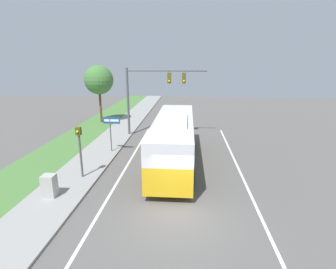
{
  "coord_description": "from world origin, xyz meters",
  "views": [
    {
      "loc": [
        0.29,
        -10.37,
        6.61
      ],
      "look_at": [
        -1.05,
        7.18,
        1.66
      ],
      "focal_mm": 28.0,
      "sensor_mm": 36.0,
      "label": 1
    }
  ],
  "objects_px": {
    "bus": "(174,137)",
    "pedestrian_signal": "(80,144)",
    "signal_gantry": "(152,87)",
    "street_sign": "(111,127)",
    "utility_cabinet": "(49,186)"
  },
  "relations": [
    {
      "from": "utility_cabinet",
      "to": "signal_gantry",
      "type": "bearing_deg",
      "value": 72.99
    },
    {
      "from": "bus",
      "to": "pedestrian_signal",
      "type": "distance_m",
      "value": 5.94
    },
    {
      "from": "pedestrian_signal",
      "to": "utility_cabinet",
      "type": "height_order",
      "value": "pedestrian_signal"
    },
    {
      "from": "bus",
      "to": "street_sign",
      "type": "relative_size",
      "value": 3.92
    },
    {
      "from": "signal_gantry",
      "to": "utility_cabinet",
      "type": "height_order",
      "value": "signal_gantry"
    },
    {
      "from": "bus",
      "to": "utility_cabinet",
      "type": "height_order",
      "value": "bus"
    },
    {
      "from": "street_sign",
      "to": "utility_cabinet",
      "type": "relative_size",
      "value": 2.45
    },
    {
      "from": "bus",
      "to": "street_sign",
      "type": "xyz_separation_m",
      "value": [
        -4.68,
        1.61,
        0.18
      ]
    },
    {
      "from": "bus",
      "to": "signal_gantry",
      "type": "distance_m",
      "value": 7.32
    },
    {
      "from": "pedestrian_signal",
      "to": "utility_cabinet",
      "type": "xyz_separation_m",
      "value": [
        -0.69,
        -2.35,
        -1.42
      ]
    },
    {
      "from": "bus",
      "to": "signal_gantry",
      "type": "xyz_separation_m",
      "value": [
        -2.26,
        6.46,
        2.61
      ]
    },
    {
      "from": "signal_gantry",
      "to": "bus",
      "type": "bearing_deg",
      "value": -70.7
    },
    {
      "from": "pedestrian_signal",
      "to": "signal_gantry",
      "type": "bearing_deg",
      "value": 72.86
    },
    {
      "from": "signal_gantry",
      "to": "utility_cabinet",
      "type": "relative_size",
      "value": 6.22
    },
    {
      "from": "signal_gantry",
      "to": "street_sign",
      "type": "xyz_separation_m",
      "value": [
        -2.42,
        -4.85,
        -2.44
      ]
    }
  ]
}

